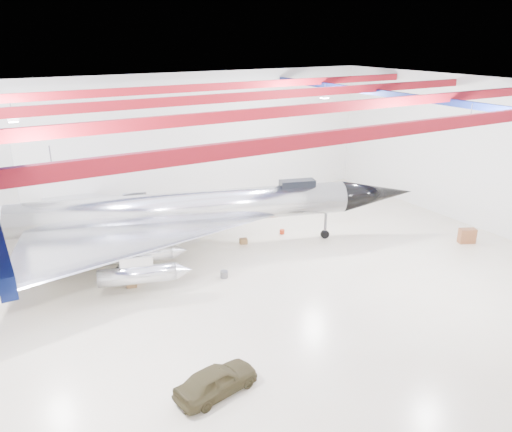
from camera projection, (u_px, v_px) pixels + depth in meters
floor at (242, 288)px, 28.69m from camera, size 40.00×40.00×0.00m
wall_back at (149, 146)px, 38.98m from camera, size 40.00×0.00×40.00m
wall_right at (482, 155)px, 36.24m from camera, size 0.00×30.00×30.00m
ceiling at (240, 93)px, 24.91m from camera, size 40.00×40.00×0.00m
ceiling_structure at (240, 107)px, 25.15m from camera, size 39.50×29.50×1.08m
jet_aircraft at (185, 213)px, 32.68m from camera, size 29.81×21.74×8.33m
jeep at (216, 380)px, 20.13m from camera, size 3.79×2.09×1.22m
desk at (467, 236)px, 34.80m from camera, size 1.26×0.99×1.04m
crate_ply at (132, 283)px, 28.84m from camera, size 0.70×0.63×0.41m
toolbox_red at (160, 249)px, 33.59m from camera, size 0.43×0.36×0.29m
engine_drum at (224, 274)px, 29.91m from camera, size 0.55×0.55×0.41m
parts_bin at (244, 241)px, 34.78m from camera, size 0.63×0.56×0.37m
crate_small at (55, 277)px, 29.73m from camera, size 0.51×0.47×0.29m
tool_chest at (282, 232)px, 36.48m from camera, size 0.45×0.45×0.32m
spares_box at (208, 225)px, 37.59m from camera, size 0.47×0.47×0.38m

